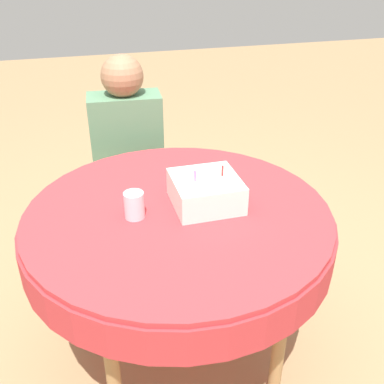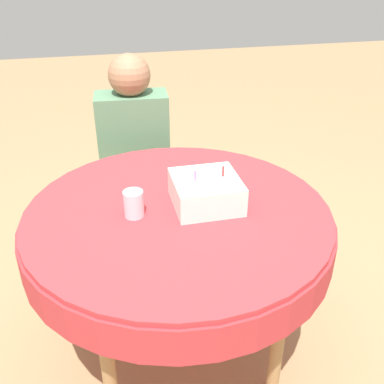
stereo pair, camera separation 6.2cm
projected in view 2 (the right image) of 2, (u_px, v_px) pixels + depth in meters
The scene contains 6 objects.
ground_plane at pixel (180, 349), 2.01m from camera, with size 12.00×12.00×0.00m, color #A37F56.
dining_table at pixel (178, 229), 1.69m from camera, with size 1.15×1.15×0.74m.
chair at pixel (136, 168), 2.52m from camera, with size 0.40×0.40×0.90m.
person at pixel (134, 141), 2.34m from camera, with size 0.38×0.31×1.13m.
birthday_cake at pixel (206, 191), 1.66m from camera, with size 0.24×0.24×0.15m.
drinking_glass at pixel (134, 204), 1.59m from camera, with size 0.07×0.07×0.10m.
Camera 2 is at (-0.26, -1.38, 1.61)m, focal length 42.00 mm.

